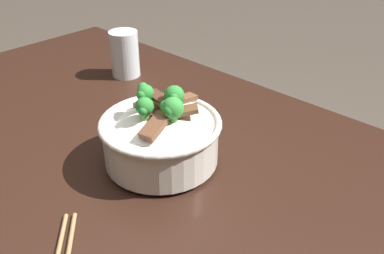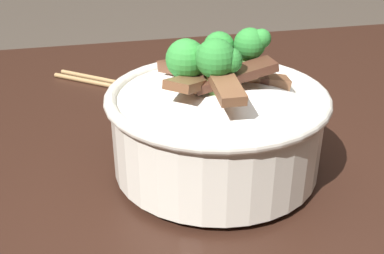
% 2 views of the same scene
% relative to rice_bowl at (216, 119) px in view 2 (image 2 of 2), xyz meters
% --- Properties ---
extents(dining_table, '(1.33, 0.90, 0.76)m').
position_rel_rice_bowl_xyz_m(dining_table, '(0.11, 0.05, -0.18)').
color(dining_table, black).
rests_on(dining_table, ground).
extents(rice_bowl, '(0.22, 0.22, 0.15)m').
position_rel_rice_bowl_xyz_m(rice_bowl, '(0.00, 0.00, 0.00)').
color(rice_bowl, silver).
rests_on(rice_bowl, dining_table).
extents(chopsticks_pair, '(0.18, 0.15, 0.01)m').
position_rel_rice_bowl_xyz_m(chopsticks_pair, '(-0.08, 0.27, -0.06)').
color(chopsticks_pair, '#9E7A4C').
rests_on(chopsticks_pair, dining_table).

